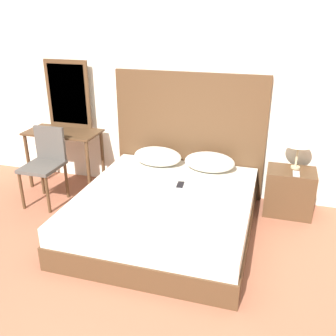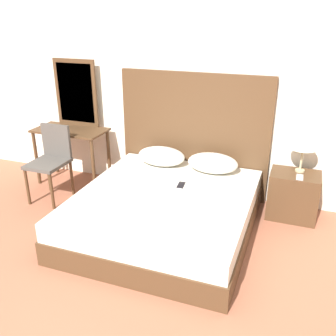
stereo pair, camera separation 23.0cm
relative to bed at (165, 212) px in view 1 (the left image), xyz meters
The scene contains 13 objects.
ground_plane 1.28m from the bed, 85.28° to the right, with size 16.00×16.00×0.00m, color #9E5B42.
wall_back 1.57m from the bed, 84.46° to the left, with size 10.00×0.06×2.70m.
bed is the anchor object (origin of this frame).
headboard 1.14m from the bed, 90.00° to the left, with size 1.85×0.05×1.52m.
pillow_left 0.86m from the bed, 113.55° to the left, with size 0.59×0.38×0.22m.
pillow_right 0.86m from the bed, 66.45° to the left, with size 0.59×0.38×0.22m.
phone_on_bed 0.35m from the bed, 69.70° to the left, with size 0.08×0.16×0.01m.
nightstand 1.46m from the bed, 31.73° to the left, with size 0.53×0.39×0.53m.
table_lamp 1.66m from the bed, 33.58° to the left, with size 0.30×0.30×0.39m.
phone_on_nightstand 1.48m from the bed, 27.56° to the left, with size 0.07×0.15×0.01m.
vanity_desk 1.78m from the bed, 155.62° to the left, with size 0.94×0.48×0.75m.
vanity_mirror 2.08m from the bed, 149.54° to the left, with size 0.60×0.03×0.86m.
chair 1.62m from the bed, behind, with size 0.41×0.47×0.90m.
Camera 1 is at (0.90, -2.02, 2.17)m, focal length 40.00 mm.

